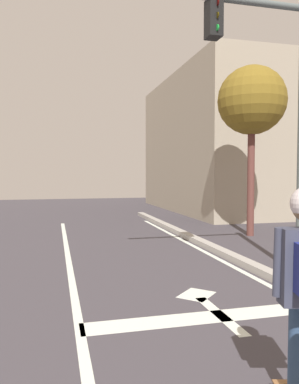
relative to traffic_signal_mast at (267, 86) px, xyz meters
The scene contains 7 objects.
lane_line_center 5.05m from the traffic_signal_mast, 154.87° to the right, with size 0.12×20.00×0.01m, color silver.
stop_bar 4.10m from the traffic_signal_mast, 138.49° to the right, with size 3.35×0.40×0.01m, color silver.
lane_arrow_stem 4.02m from the traffic_signal_mast, 136.33° to the right, with size 0.16×1.40×0.01m, color silver.
lane_arrow_head 3.79m from the traffic_signal_mast, 158.30° to the right, with size 0.56×0.44×0.01m, color silver.
traffic_signal_mast is the anchor object (origin of this frame).
roadside_tree 4.74m from the traffic_signal_mast, 63.78° to the left, with size 2.03×2.03×5.07m.
building_block 14.28m from the traffic_signal_mast, 56.95° to the left, with size 11.62×10.59×6.72m, color #A19580.
Camera 1 is at (-0.66, 1.58, 1.88)m, focal length 35.26 mm.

